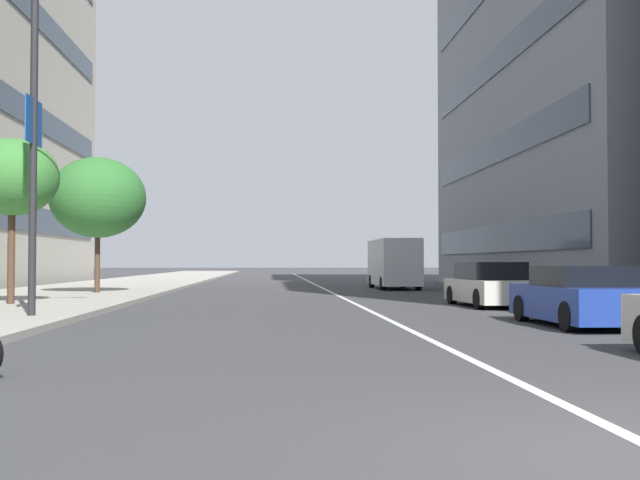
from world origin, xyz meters
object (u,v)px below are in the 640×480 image
at_px(car_approaching_light, 580,297).
at_px(street_lamp_with_banners, 48,85).
at_px(car_mid_block_traffic, 490,285).
at_px(street_tree_near_plaza_corner, 98,198).
at_px(delivery_van_ahead, 394,263).
at_px(street_tree_mid_sidewalk, 12,178).

distance_m(car_approaching_light, street_lamp_with_banners, 13.34).
bearing_deg(car_approaching_light, car_mid_block_traffic, -1.70).
xyz_separation_m(car_mid_block_traffic, street_tree_near_plaza_corner, (8.50, 14.29, 3.47)).
bearing_deg(delivery_van_ahead, street_tree_near_plaza_corner, 119.06).
height_order(car_approaching_light, street_tree_near_plaza_corner, street_tree_near_plaza_corner).
bearing_deg(street_tree_mid_sidewalk, street_tree_near_plaza_corner, -4.20).
height_order(car_approaching_light, car_mid_block_traffic, car_mid_block_traffic).
bearing_deg(street_lamp_with_banners, street_tree_mid_sidewalk, 25.76).
relative_size(car_mid_block_traffic, street_lamp_with_banners, 0.48).
xyz_separation_m(car_mid_block_traffic, street_tree_mid_sidewalk, (-0.29, 14.94, 3.34)).
xyz_separation_m(car_approaching_light, delivery_van_ahead, (23.89, 0.28, 0.77)).
bearing_deg(car_mid_block_traffic, delivery_van_ahead, -0.48).
height_order(car_approaching_light, street_lamp_with_banners, street_lamp_with_banners).
bearing_deg(car_mid_block_traffic, street_tree_near_plaza_corner, 57.11).
distance_m(delivery_van_ahead, street_tree_mid_sidewalk, 22.14).
height_order(street_lamp_with_banners, street_tree_near_plaza_corner, street_lamp_with_banners).
bearing_deg(delivery_van_ahead, car_mid_block_traffic, -178.58).
bearing_deg(street_tree_near_plaza_corner, car_approaching_light, -138.85).
relative_size(car_mid_block_traffic, delivery_van_ahead, 0.74).
bearing_deg(street_tree_near_plaza_corner, street_tree_mid_sidewalk, 175.80).
bearing_deg(street_lamp_with_banners, car_mid_block_traffic, -65.69).
bearing_deg(car_approaching_light, street_lamp_with_banners, 80.25).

